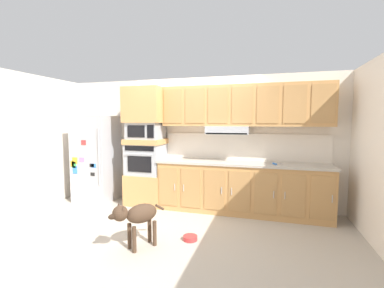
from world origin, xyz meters
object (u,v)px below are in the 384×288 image
object	(u,v)px
microwave	(146,131)
dog	(137,215)
dog_food_bowl	(190,238)
screwdriver	(275,164)
refrigerator	(97,158)
built_in_oven	(146,159)

from	to	relation	value
microwave	dog	world-z (taller)	microwave
dog	dog_food_bowl	bearing A→B (deg)	160.08
screwdriver	dog_food_bowl	size ratio (longest dim) A/B	0.83
microwave	screwdriver	xyz separation A→B (m)	(2.45, -0.11, -0.53)
refrigerator	dog	size ratio (longest dim) A/B	2.59
refrigerator	built_in_oven	world-z (taller)	refrigerator
screwdriver	dog	size ratio (longest dim) A/B	0.25
built_in_oven	microwave	size ratio (longest dim) A/B	1.09
built_in_oven	microwave	bearing A→B (deg)	-0.77
dog	dog_food_bowl	world-z (taller)	dog
screwdriver	dog_food_bowl	world-z (taller)	screwdriver
built_in_oven	dog	size ratio (longest dim) A/B	1.03
dog_food_bowl	built_in_oven	bearing A→B (deg)	134.62
microwave	dog_food_bowl	bearing A→B (deg)	-45.39
microwave	dog_food_bowl	world-z (taller)	microwave
microwave	screwdriver	bearing A→B (deg)	-2.56
built_in_oven	screwdriver	size ratio (longest dim) A/B	4.20
refrigerator	dog_food_bowl	distance (m)	2.86
built_in_oven	dog_food_bowl	distance (m)	2.06
microwave	built_in_oven	bearing A→B (deg)	179.23
dog	microwave	bearing A→B (deg)	-122.74
microwave	dog	size ratio (longest dim) A/B	0.95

